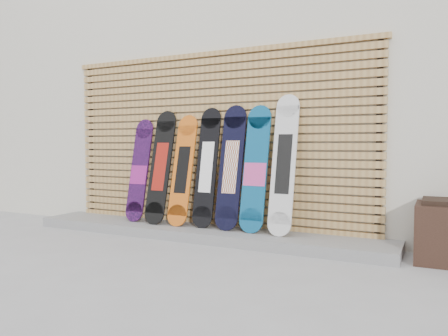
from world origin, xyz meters
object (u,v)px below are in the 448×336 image
(snowboard_1, at_px, (161,167))
(snowboard_3, at_px, (207,167))
(snowboard_6, at_px, (284,164))
(snowboard_2, at_px, (183,170))
(snowboard_5, at_px, (255,169))
(snowboard_0, at_px, (139,171))
(snowboard_4, at_px, (231,167))

(snowboard_1, height_order, snowboard_3, snowboard_3)
(snowboard_3, bearing_deg, snowboard_6, -1.40)
(snowboard_1, distance_m, snowboard_3, 0.66)
(snowboard_2, bearing_deg, snowboard_5, 0.54)
(snowboard_6, bearing_deg, snowboard_5, 178.32)
(snowboard_0, distance_m, snowboard_2, 0.69)
(snowboard_4, bearing_deg, snowboard_2, -179.00)
(snowboard_4, bearing_deg, snowboard_1, -178.78)
(snowboard_0, height_order, snowboard_1, snowboard_1)
(snowboard_1, relative_size, snowboard_5, 0.99)
(snowboard_2, relative_size, snowboard_4, 0.93)
(snowboard_3, xyz_separation_m, snowboard_5, (0.65, -0.01, -0.01))
(snowboard_4, bearing_deg, snowboard_5, -0.43)
(snowboard_4, relative_size, snowboard_6, 0.94)
(snowboard_0, relative_size, snowboard_4, 0.91)
(snowboard_2, distance_m, snowboard_5, 0.99)
(snowboard_0, height_order, snowboard_5, snowboard_5)
(snowboard_1, height_order, snowboard_2, snowboard_1)
(snowboard_5, bearing_deg, snowboard_2, -179.46)
(snowboard_1, xyz_separation_m, snowboard_3, (0.66, 0.03, 0.01))
(snowboard_1, height_order, snowboard_5, snowboard_5)
(snowboard_0, xyz_separation_m, snowboard_4, (1.35, -0.00, 0.08))
(snowboard_3, distance_m, snowboard_5, 0.65)
(snowboard_2, xyz_separation_m, snowboard_5, (0.98, 0.01, 0.03))
(snowboard_2, height_order, snowboard_5, snowboard_5)
(snowboard_1, bearing_deg, snowboard_4, 1.22)
(snowboard_0, distance_m, snowboard_4, 1.36)
(snowboard_0, relative_size, snowboard_3, 0.92)
(snowboard_0, relative_size, snowboard_6, 0.85)
(snowboard_0, relative_size, snowboard_1, 0.93)
(snowboard_5, bearing_deg, snowboard_3, 178.74)
(snowboard_2, relative_size, snowboard_5, 0.94)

